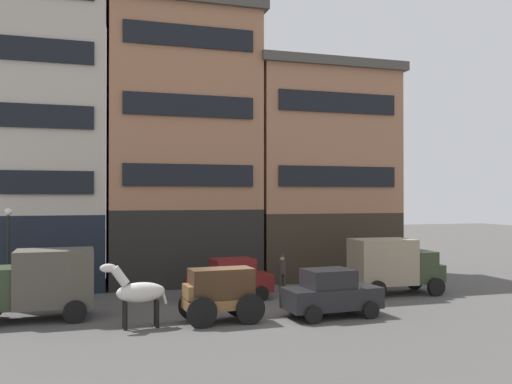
{
  "coord_description": "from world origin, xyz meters",
  "views": [
    {
      "loc": [
        -5.4,
        -19.9,
        4.6
      ],
      "look_at": [
        1.21,
        1.95,
        4.81
      ],
      "focal_mm": 38.35,
      "sensor_mm": 36.0,
      "label": 1
    }
  ],
  "objects": [
    {
      "name": "cargo_wagon",
      "position": [
        -0.87,
        -0.31,
        1.15
      ],
      "size": [
        2.98,
        1.66,
        1.98
      ],
      "color": "brown",
      "rests_on": "ground_plane"
    },
    {
      "name": "fire_hydrant_curbside",
      "position": [
        -6.93,
        6.07,
        0.43
      ],
      "size": [
        0.24,
        0.24,
        0.83
      ],
      "color": "maroon",
      "rests_on": "ground_plane"
    },
    {
      "name": "pedestrian_officer",
      "position": [
        3.52,
        5.2,
        0.98
      ],
      "size": [
        0.45,
        0.45,
        1.79
      ],
      "color": "#38332D",
      "rests_on": "ground_plane"
    },
    {
      "name": "draft_horse",
      "position": [
        -3.82,
        -0.31,
        1.27
      ],
      "size": [
        2.35,
        0.69,
        2.3
      ],
      "color": "beige",
      "rests_on": "ground_plane"
    },
    {
      "name": "delivery_truck_far",
      "position": [
        8.33,
        2.98,
        1.42
      ],
      "size": [
        4.41,
        2.27,
        2.62
      ],
      "color": "#2D3823",
      "rests_on": "ground_plane"
    },
    {
      "name": "delivery_truck_near",
      "position": [
        -7.3,
        2.0,
        1.42
      ],
      "size": [
        4.38,
        2.19,
        2.62
      ],
      "color": "#2D3823",
      "rests_on": "ground_plane"
    },
    {
      "name": "sedan_dark",
      "position": [
        3.44,
        -0.63,
        0.91
      ],
      "size": [
        3.79,
        2.04,
        1.83
      ],
      "color": "black",
      "rests_on": "ground_plane"
    },
    {
      "name": "streetlamp_curbside",
      "position": [
        -8.88,
        6.14,
        2.67
      ],
      "size": [
        0.32,
        0.32,
        4.12
      ],
      "color": "black",
      "rests_on": "ground_plane"
    },
    {
      "name": "building_center_left",
      "position": [
        -0.68,
        9.75,
        7.49
      ],
      "size": [
        8.3,
        5.67,
        14.89
      ],
      "color": "black",
      "rests_on": "ground_plane"
    },
    {
      "name": "building_center_right",
      "position": [
        7.43,
        9.75,
        6.17
      ],
      "size": [
        8.63,
        5.67,
        12.24
      ],
      "color": "#33281E",
      "rests_on": "ground_plane"
    },
    {
      "name": "sedan_light",
      "position": [
        0.6,
        3.94,
        0.91
      ],
      "size": [
        3.79,
        2.05,
        1.83
      ],
      "color": "maroon",
      "rests_on": "ground_plane"
    },
    {
      "name": "ground_plane",
      "position": [
        0.0,
        0.0,
        0.0
      ],
      "size": [
        120.0,
        120.0,
        0.0
      ],
      "primitive_type": "plane",
      "color": "#4C4947"
    },
    {
      "name": "building_far_left",
      "position": [
        -8.12,
        9.75,
        8.32
      ],
      "size": [
        7.26,
        5.67,
        16.53
      ],
      "color": "black",
      "rests_on": "ground_plane"
    }
  ]
}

